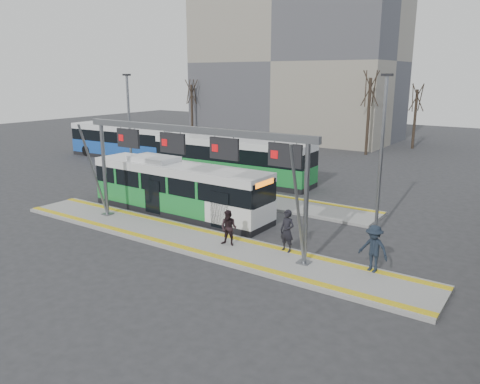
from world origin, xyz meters
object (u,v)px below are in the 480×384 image
object	(u,v)px
passenger_b	(229,228)
gantry	(191,150)
hero_bus	(179,189)
passenger_c	(374,249)
passenger_a	(287,231)

from	to	relation	value
passenger_b	gantry	bearing A→B (deg)	170.30
hero_bus	passenger_c	bearing A→B (deg)	-9.61
passenger_c	passenger_b	bearing A→B (deg)	-163.39
gantry	passenger_c	world-z (taller)	gantry
passenger_b	hero_bus	bearing A→B (deg)	143.16
gantry	hero_bus	world-z (taller)	gantry
hero_bus	passenger_a	world-z (taller)	hero_bus
passenger_a	hero_bus	bearing A→B (deg)	172.63
passenger_a	passenger_b	distance (m)	2.64
gantry	passenger_a	size ratio (longest dim) A/B	6.99
hero_bus	passenger_c	world-z (taller)	hero_bus
passenger_b	passenger_a	bearing A→B (deg)	9.01
hero_bus	passenger_c	xyz separation A→B (m)	(11.84, -2.05, -0.32)
passenger_a	passenger_c	world-z (taller)	passenger_c
passenger_a	passenger_c	xyz separation A→B (m)	(3.79, 0.01, 0.01)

